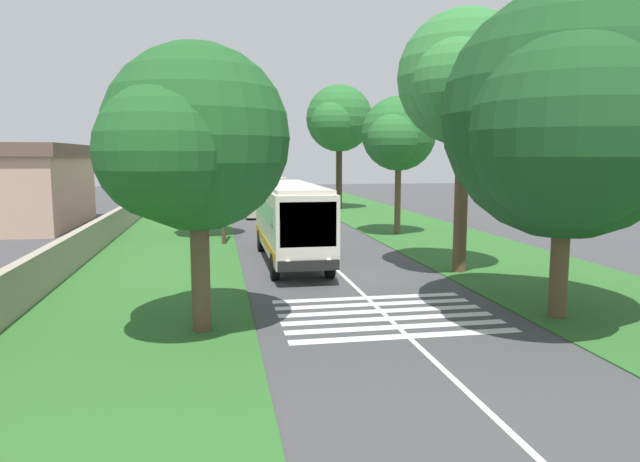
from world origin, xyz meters
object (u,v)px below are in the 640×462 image
Objects in this scene: roadside_tree_right_2 at (462,82)px; roadside_tree_right_3 at (397,136)px; roadside_tree_left_1 at (206,148)px; utility_pole at (223,176)px; trailing_car_2 at (252,199)px; roadside_tree_left_2 at (207,144)px; roadside_tree_right_0 at (562,121)px; roadside_tree_right_1 at (337,121)px; trailing_car_1 at (292,204)px; trailing_minibus_0 at (276,186)px; trailing_car_0 at (256,210)px; roadside_building at (3,186)px; roadside_tree_left_0 at (201,145)px; roadside_tree_left_3 at (191,143)px; coach_bus at (290,218)px.

roadside_tree_right_3 is at bearing -5.22° from roadside_tree_right_2.
roadside_tree_left_1 is 32.08m from utility_pole.
trailing_car_2 is 0.43× the size of roadside_tree_left_2.
roadside_tree_left_2 is 0.99× the size of roadside_tree_right_0.
roadside_tree_right_1 is at bearing -131.90° from roadside_tree_left_1.
trailing_car_1 is 0.43× the size of roadside_tree_right_0.
utility_pole is (-20.84, 11.01, -4.43)m from roadside_tree_right_1.
trailing_car_1 is 15.43m from roadside_tree_left_1.
trailing_minibus_0 is (9.45, -3.52, 0.88)m from trailing_car_2.
roadside_tree_right_1 is at bearing -122.34° from trailing_car_2.
trailing_car_0 is 6.54m from trailing_car_1.
roadside_tree_right_0 is 37.72m from roadside_building.
trailing_minibus_0 is at bearing 7.47° from roadside_tree_right_3.
trailing_car_2 is 10.12m from trailing_minibus_0.
roadside_tree_right_0 is (-21.00, -11.08, 0.35)m from roadside_tree_left_0.
roadside_tree_right_3 is (-23.42, -7.83, 5.66)m from trailing_car_2.
roadside_tree_left_0 is 1.01× the size of roadside_tree_left_3.
roadside_tree_right_1 is at bearing -17.75° from roadside_tree_left_3.
coach_bus reaches higher than trailing_car_1.
trailing_car_0 is 15.04m from utility_pole.
roadside_tree_left_1 reaches higher than coach_bus.
utility_pole is (9.93, 9.86, -4.21)m from roadside_tree_right_2.
coach_bus reaches higher than trailing_car_2.
utility_pole is at bearing -125.39° from roadside_building.
roadside_tree_right_3 is at bearing -95.88° from roadside_tree_left_0.
roadside_tree_right_3 is 11.50m from utility_pole.
trailing_car_0 is 0.39× the size of roadside_tree_right_2.
utility_pole is at bearing -161.22° from roadside_tree_left_0.
trailing_car_2 is 0.32× the size of roadside_building.
trailing_car_1 is 0.52× the size of roadside_tree_left_0.
trailing_car_0 is at bearing 34.20° from roadside_tree_right_3.
roadside_tree_right_2 is (6.77, -10.87, 2.75)m from roadside_tree_left_3.
roadside_tree_right_2 is at bearing -169.38° from trailing_car_2.
roadside_tree_left_0 is at bearing 144.53° from roadside_tree_right_1.
roadside_building is at bearing 138.33° from trailing_minibus_0.
roadside_tree_left_2 is at bearing 6.41° from trailing_car_0.
roadside_tree_right_3 is (-1.26, -12.23, 0.60)m from roadside_tree_left_0.
coach_bus reaches higher than trailing_minibus_0.
roadside_tree_left_2 is (27.49, 4.71, 6.13)m from trailing_car_2.
roadside_tree_left_2 is 70.03m from roadside_tree_left_3.
roadside_tree_left_0 is 0.70× the size of roadside_tree_right_1.
roadside_tree_left_3 is at bearing 174.39° from trailing_car_2.
trailing_car_0 is 26.42m from roadside_tree_right_2.
roadside_tree_left_1 is at bearing 22.73° from roadside_tree_right_3.
roadside_building is at bearing 47.21° from coach_bus.
trailing_car_2 is 9.32m from roadside_tree_left_1.
coach_bus is at bearing 175.02° from trailing_minibus_0.
roadside_tree_right_1 is 1.55× the size of utility_pole.
roadside_tree_right_2 reaches higher than trailing_car_0.
coach_bus is at bearing 137.02° from roadside_tree_right_3.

